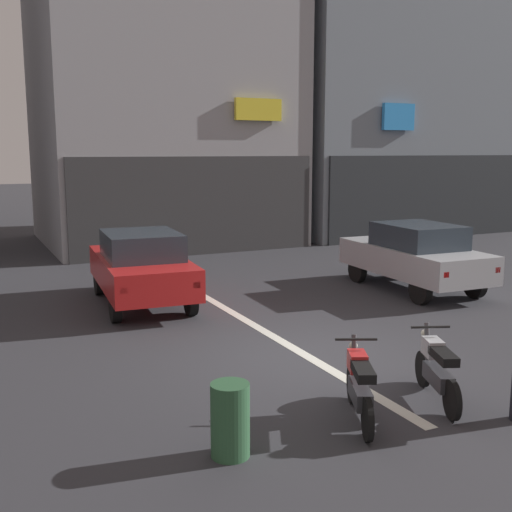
{
  "coord_description": "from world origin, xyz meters",
  "views": [
    {
      "loc": [
        -5.06,
        -8.56,
        3.39
      ],
      "look_at": [
        -0.01,
        2.0,
        1.4
      ],
      "focal_mm": 43.71,
      "sensor_mm": 36.0,
      "label": 1
    }
  ],
  "objects_px": {
    "car_red_crossing_near": "(141,266)",
    "motorcycle_red_row_leftmost": "(359,385)",
    "motorcycle_silver_row_left_mid": "(437,369)",
    "car_silver_parked_kerbside": "(415,254)",
    "trash_bin": "(230,420)"
  },
  "relations": [
    {
      "from": "motorcycle_silver_row_left_mid",
      "to": "car_silver_parked_kerbside",
      "type": "bearing_deg",
      "value": 52.8
    },
    {
      "from": "car_silver_parked_kerbside",
      "to": "trash_bin",
      "type": "bearing_deg",
      "value": -141.81
    },
    {
      "from": "car_red_crossing_near",
      "to": "trash_bin",
      "type": "bearing_deg",
      "value": -97.71
    },
    {
      "from": "motorcycle_silver_row_left_mid",
      "to": "trash_bin",
      "type": "distance_m",
      "value": 3.15
    },
    {
      "from": "car_red_crossing_near",
      "to": "car_silver_parked_kerbside",
      "type": "relative_size",
      "value": 1.01
    },
    {
      "from": "motorcycle_red_row_leftmost",
      "to": "motorcycle_silver_row_left_mid",
      "type": "distance_m",
      "value": 1.28
    },
    {
      "from": "motorcycle_red_row_leftmost",
      "to": "motorcycle_silver_row_left_mid",
      "type": "height_order",
      "value": "same"
    },
    {
      "from": "car_red_crossing_near",
      "to": "motorcycle_silver_row_left_mid",
      "type": "distance_m",
      "value": 7.37
    },
    {
      "from": "car_red_crossing_near",
      "to": "motorcycle_red_row_leftmost",
      "type": "relative_size",
      "value": 2.74
    },
    {
      "from": "car_red_crossing_near",
      "to": "motorcycle_red_row_leftmost",
      "type": "height_order",
      "value": "car_red_crossing_near"
    },
    {
      "from": "motorcycle_red_row_leftmost",
      "to": "car_silver_parked_kerbside",
      "type": "bearing_deg",
      "value": 45.49
    },
    {
      "from": "car_red_crossing_near",
      "to": "trash_bin",
      "type": "distance_m",
      "value": 7.32
    },
    {
      "from": "car_red_crossing_near",
      "to": "motorcycle_silver_row_left_mid",
      "type": "relative_size",
      "value": 2.69
    },
    {
      "from": "car_silver_parked_kerbside",
      "to": "motorcycle_red_row_leftmost",
      "type": "distance_m",
      "value": 7.92
    },
    {
      "from": "car_silver_parked_kerbside",
      "to": "motorcycle_red_row_leftmost",
      "type": "bearing_deg",
      "value": -134.51
    }
  ]
}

